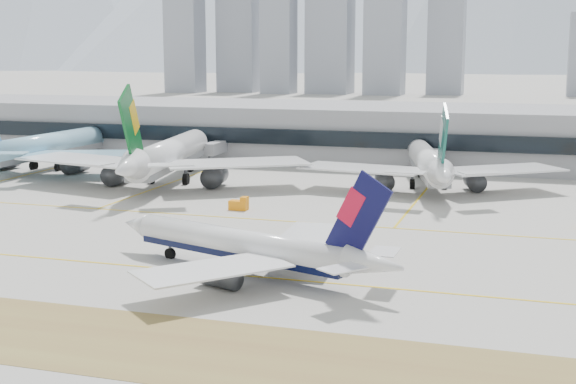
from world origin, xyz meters
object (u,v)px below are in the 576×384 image
(widebody_eva, at_px, (166,157))
(widebody_cathay, at_px, (429,165))
(widebody_korean, at_px, (43,148))
(taxiing_airliner, at_px, (249,247))
(terminal, at_px, (393,133))

(widebody_eva, height_order, widebody_cathay, widebody_eva)
(widebody_eva, bearing_deg, widebody_cathay, -88.30)
(widebody_korean, bearing_deg, taxiing_airliner, -130.09)
(widebody_eva, relative_size, widebody_cathay, 1.19)
(widebody_eva, xyz_separation_m, terminal, (41.56, 55.31, 1.16))
(widebody_cathay, bearing_deg, terminal, 5.44)
(taxiing_airliner, bearing_deg, terminal, -70.35)
(widebody_korean, height_order, widebody_cathay, widebody_korean)
(widebody_cathay, bearing_deg, widebody_eva, 87.07)
(taxiing_airliner, xyz_separation_m, widebody_eva, (-43.02, 63.84, 2.50))
(widebody_korean, height_order, widebody_eva, widebody_eva)
(widebody_korean, bearing_deg, widebody_eva, -102.93)
(widebody_eva, bearing_deg, taxiing_airliner, -155.50)
(taxiing_airliner, relative_size, widebody_korean, 0.75)
(widebody_korean, relative_size, terminal, 0.22)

